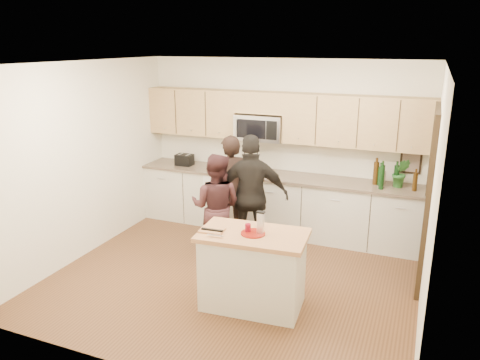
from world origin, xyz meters
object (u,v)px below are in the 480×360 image
at_px(island, 253,269).
at_px(woman_left, 231,188).
at_px(toaster, 184,160).
at_px(woman_right, 252,196).
at_px(woman_center, 216,207).

bearing_deg(island, woman_left, 116.14).
height_order(toaster, woman_right, woman_right).
xyz_separation_m(woman_left, woman_right, (0.49, -0.40, 0.06)).
xyz_separation_m(toaster, woman_right, (1.57, -0.94, -0.16)).
distance_m(toaster, woman_center, 1.69).
bearing_deg(woman_right, toaster, -50.51).
height_order(island, woman_right, woman_right).
distance_m(toaster, woman_left, 1.22).
bearing_deg(woman_left, island, 104.12).
bearing_deg(woman_right, woman_left, -58.68).
distance_m(woman_left, woman_center, 0.68).
relative_size(toaster, woman_right, 0.16).
height_order(island, toaster, toaster).
xyz_separation_m(island, toaster, (-2.07, 2.22, 0.58)).
bearing_deg(woman_left, toaster, -43.14).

